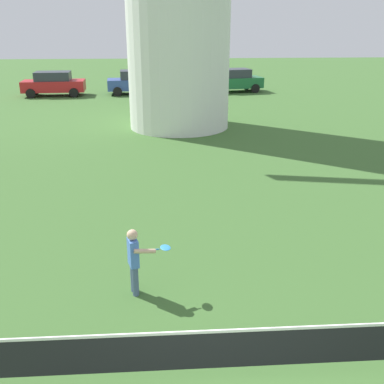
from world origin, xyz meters
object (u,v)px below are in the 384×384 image
object	(u,v)px
parked_car_blue	(137,82)
parked_car_green	(233,80)
tennis_net	(202,350)
parked_car_red	(54,83)
player_far	(135,258)

from	to	relation	value
parked_car_blue	parked_car_green	size ratio (longest dim) A/B	0.97
tennis_net	parked_car_blue	size ratio (longest dim) A/B	1.37
tennis_net	parked_car_green	bearing A→B (deg)	80.59
parked_car_red	parked_car_blue	xyz separation A→B (m)	(5.45, 0.50, -0.00)
parked_car_red	parked_car_blue	distance (m)	5.47
parked_car_blue	parked_car_green	xyz separation A→B (m)	(6.59, 0.53, 0.00)
parked_car_red	parked_car_blue	bearing A→B (deg)	5.27
player_far	parked_car_blue	world-z (taller)	parked_car_blue
tennis_net	parked_car_blue	distance (m)	26.67
player_far	parked_car_green	bearing A→B (deg)	77.51
player_far	parked_car_green	xyz separation A→B (m)	(5.47, 24.70, 0.09)
player_far	parked_car_red	xyz separation A→B (m)	(-6.57, 23.67, 0.09)
parked_car_blue	parked_car_green	bearing A→B (deg)	4.56
parked_car_green	parked_car_red	bearing A→B (deg)	-175.12
parked_car_blue	player_far	bearing A→B (deg)	-87.35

